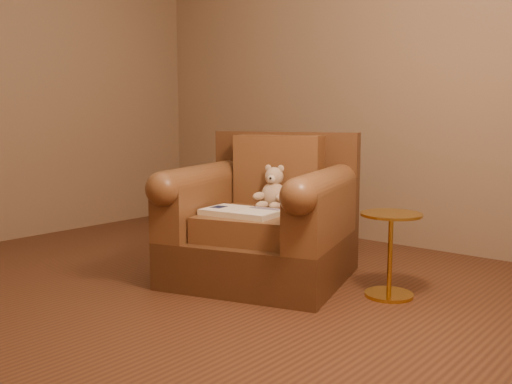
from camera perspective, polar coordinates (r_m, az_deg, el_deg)
The scene contains 5 objects.
floor at distance 3.52m, azimuth -9.53°, elevation -9.44°, with size 4.00×4.00×0.00m, color #55301D.
armchair at distance 3.62m, azimuth 0.80°, elevation -3.06°, with size 1.26×1.23×0.92m.
teddy_bear at distance 3.66m, azimuth 1.71°, elevation 0.06°, with size 0.21×0.24×0.28m.
guidebook at distance 3.41m, azimuth -1.47°, elevation -2.02°, with size 0.49×0.33×0.04m.
side_table at distance 3.34m, azimuth 13.27°, elevation -5.85°, with size 0.35×0.35×0.48m.
Camera 1 is at (2.57, -2.18, 1.03)m, focal length 40.00 mm.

